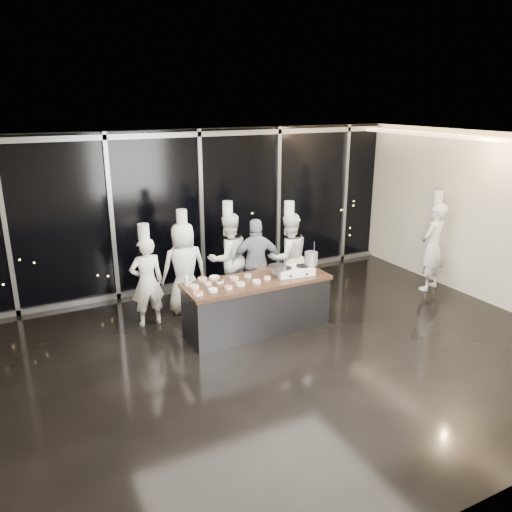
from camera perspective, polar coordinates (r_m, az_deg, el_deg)
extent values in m
plane|color=black|center=(7.91, 3.13, -10.86)|extent=(9.00, 9.00, 0.00)
cube|color=beige|center=(10.36, -6.49, 5.40)|extent=(9.00, 0.02, 3.20)
cube|color=beige|center=(4.83, 25.09, -10.79)|extent=(9.00, 0.02, 3.20)
cube|color=beige|center=(10.25, 25.67, 3.64)|extent=(0.02, 7.00, 3.20)
cube|color=silver|center=(6.98, 3.57, 12.92)|extent=(9.00, 7.00, 0.02)
cube|color=#FFCE99|center=(9.85, 25.91, 11.89)|extent=(0.35, 6.80, 0.06)
cube|color=black|center=(10.30, -6.37, 5.34)|extent=(8.90, 0.04, 3.18)
cube|color=#94979C|center=(10.05, -6.56, 13.68)|extent=(8.90, 0.08, 0.10)
cube|color=#94979C|center=(10.69, -6.00, -2.85)|extent=(8.90, 0.08, 0.10)
cube|color=#94979C|center=(9.63, -26.70, 2.70)|extent=(0.08, 0.08, 3.20)
cube|color=#94979C|center=(9.79, -16.18, 4.10)|extent=(0.08, 0.08, 3.20)
cube|color=#94979C|center=(10.26, -6.27, 5.29)|extent=(0.08, 0.08, 3.20)
cube|color=#94979C|center=(11.01, 2.55, 6.22)|extent=(0.08, 0.08, 3.20)
cube|color=#94979C|center=(11.98, 10.12, 6.90)|extent=(0.08, 0.08, 3.20)
cube|color=#353539|center=(8.44, 0.10, -5.77)|extent=(2.40, 0.80, 0.84)
cube|color=#46301D|center=(8.27, 0.11, -2.90)|extent=(2.46, 0.86, 0.06)
cube|color=white|center=(8.52, 4.35, -1.69)|extent=(0.68, 0.47, 0.12)
cylinder|color=black|center=(8.43, 3.39, -1.37)|extent=(0.24, 0.24, 0.02)
cylinder|color=black|center=(8.56, 5.32, -1.13)|extent=(0.24, 0.24, 0.02)
cylinder|color=black|center=(8.29, 4.00, -2.32)|extent=(0.04, 0.02, 0.04)
cylinder|color=black|center=(8.40, 5.84, -2.08)|extent=(0.04, 0.02, 0.04)
cylinder|color=gray|center=(8.35, 2.44, -1.28)|extent=(0.35, 0.35, 0.05)
cube|color=#4C2B14|center=(8.26, 0.72, -1.44)|extent=(0.23, 0.06, 0.02)
cylinder|color=#B1B1B3|center=(8.58, 6.32, -0.27)|extent=(0.25, 0.25, 0.22)
cylinder|color=silver|center=(7.67, -6.63, -4.29)|extent=(0.15, 0.15, 0.04)
cylinder|color=red|center=(7.66, -6.64, -4.17)|extent=(0.13, 0.13, 0.01)
cylinder|color=silver|center=(7.93, -7.07, -3.55)|extent=(0.16, 0.16, 0.04)
cylinder|color=#C1B188|center=(7.93, -7.07, -3.43)|extent=(0.13, 0.13, 0.01)
cylinder|color=silver|center=(8.18, -7.79, -2.92)|extent=(0.12, 0.12, 0.04)
cylinder|color=#372510|center=(8.17, -7.80, -2.81)|extent=(0.09, 0.09, 0.01)
cylinder|color=silver|center=(7.78, -4.95, -3.90)|extent=(0.15, 0.15, 0.04)
cylinder|color=white|center=(7.78, -4.96, -3.79)|extent=(0.12, 0.12, 0.01)
cylinder|color=silver|center=(8.05, -5.51, -3.18)|extent=(0.12, 0.12, 0.04)
cylinder|color=tan|center=(8.04, -5.51, -3.07)|extent=(0.10, 0.10, 0.01)
cylinder|color=silver|center=(8.26, -6.16, -2.64)|extent=(0.15, 0.15, 0.04)
cylinder|color=#9C684E|center=(8.25, -6.17, -2.54)|extent=(0.12, 0.12, 0.01)
cylinder|color=silver|center=(7.87, -3.16, -3.61)|extent=(0.12, 0.12, 0.04)
cylinder|color=#C95E52|center=(7.86, -3.16, -3.49)|extent=(0.10, 0.10, 0.01)
cylinder|color=silver|center=(8.12, -4.16, -2.94)|extent=(0.13, 0.13, 0.04)
cylinder|color=black|center=(8.12, -4.16, -2.84)|extent=(0.10, 0.10, 0.01)
cylinder|color=silver|center=(8.30, -4.78, -2.50)|extent=(0.17, 0.17, 0.04)
cylinder|color=white|center=(8.30, -4.78, -2.39)|extent=(0.14, 0.14, 0.01)
cylinder|color=silver|center=(8.01, -1.80, -3.20)|extent=(0.15, 0.15, 0.04)
cylinder|color=#B08846|center=(8.01, -1.80, -3.09)|extent=(0.13, 0.13, 0.01)
cylinder|color=silver|center=(8.25, -2.50, -2.58)|extent=(0.15, 0.15, 0.04)
cylinder|color=tan|center=(8.24, -2.50, -2.47)|extent=(0.12, 0.12, 0.01)
cylinder|color=silver|center=(8.10, 0.06, -2.95)|extent=(0.13, 0.13, 0.04)
cylinder|color=beige|center=(8.10, 0.06, -2.84)|extent=(0.11, 0.11, 0.01)
cylinder|color=silver|center=(8.37, -0.96, -2.27)|extent=(0.12, 0.12, 0.04)
cylinder|color=brown|center=(8.36, -0.96, -2.16)|extent=(0.10, 0.10, 0.01)
cylinder|color=silver|center=(8.27, 1.29, -2.53)|extent=(0.12, 0.12, 0.04)
cylinder|color=gold|center=(8.26, 1.29, -2.42)|extent=(0.10, 0.10, 0.01)
cylinder|color=white|center=(8.01, -7.94, -2.88)|extent=(0.06, 0.06, 0.17)
cone|color=white|center=(7.97, -7.97, -2.11)|extent=(0.05, 0.05, 0.06)
imported|color=white|center=(8.69, -12.35, -2.91)|extent=(0.58, 0.38, 1.57)
cylinder|color=silver|center=(8.43, -12.74, 2.73)|extent=(0.19, 0.19, 0.26)
imported|color=white|center=(9.11, -8.23, -1.33)|extent=(0.84, 0.56, 1.68)
cylinder|color=silver|center=(8.85, -8.49, 4.44)|extent=(0.20, 0.20, 0.26)
imported|color=white|center=(9.45, -3.17, -0.28)|extent=(0.90, 0.73, 1.74)
cylinder|color=silver|center=(9.20, -3.28, 5.49)|extent=(0.21, 0.21, 0.26)
imported|color=#121C33|center=(9.31, 0.08, -0.75)|extent=(1.05, 0.67, 1.67)
imported|color=white|center=(9.56, 3.70, -0.15)|extent=(0.86, 0.68, 1.72)
cylinder|color=silver|center=(9.32, 3.81, 5.47)|extent=(0.20, 0.20, 0.26)
imported|color=white|center=(10.68, 19.52, 1.00)|extent=(0.76, 0.61, 1.81)
cylinder|color=silver|center=(10.45, 20.07, 6.28)|extent=(0.24, 0.24, 0.26)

